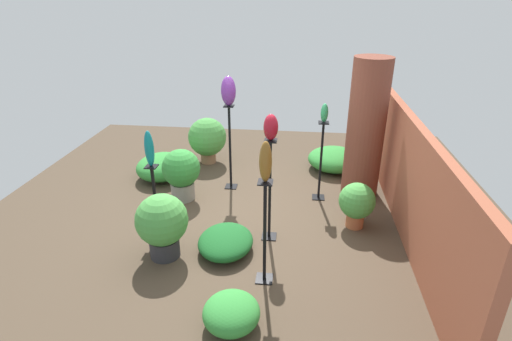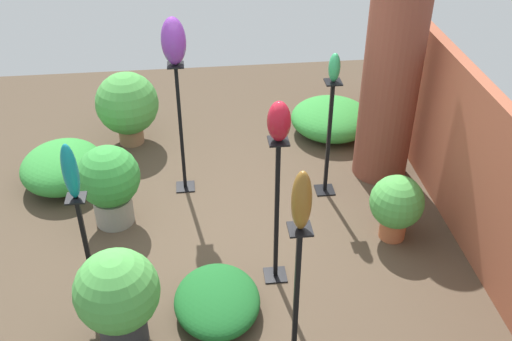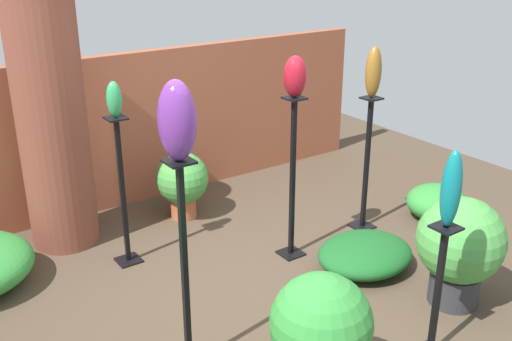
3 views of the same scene
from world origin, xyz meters
name	(u,v)px [view 1 (image 1 of 3)]	position (x,y,z in m)	size (l,w,h in m)	color
ground_plane	(243,214)	(0.00, 0.00, 0.00)	(8.00, 8.00, 0.00)	#4C3D2D
brick_wall_back	(407,175)	(0.00, 2.32, 0.78)	(5.60, 0.12, 1.57)	#9E5138
brick_pillar	(366,129)	(-0.97, 1.84, 1.12)	(0.60, 0.60, 2.24)	brown
pedestal_ruby	(270,195)	(0.58, 0.44, 0.66)	(0.20, 0.20, 1.43)	black
pedestal_violet	(230,151)	(-0.88, -0.34, 0.67)	(0.20, 0.20, 1.45)	black
pedestal_jade	(321,165)	(-0.66, 1.16, 0.60)	(0.20, 0.20, 1.30)	black
pedestal_bronze	(265,237)	(1.47, 0.46, 0.59)	(0.20, 0.20, 1.29)	black
pedestal_teal	(155,200)	(0.51, -1.17, 0.44)	(0.20, 0.20, 0.97)	black
art_vase_ruby	(271,127)	(0.58, 0.44, 1.60)	(0.19, 0.18, 0.33)	maroon
art_vase_violet	(228,91)	(-0.88, -0.34, 1.69)	(0.22, 0.24, 0.47)	#6B2D8C
art_vase_jade	(324,113)	(-0.66, 1.16, 1.45)	(0.12, 0.11, 0.29)	#2D9356
art_vase_bronze	(266,162)	(1.47, 0.46, 1.52)	(0.15, 0.13, 0.46)	brown
art_vase_teal	(149,149)	(0.51, -1.17, 1.22)	(0.12, 0.13, 0.50)	#0F727A
potted_plant_front_left	(357,202)	(0.16, 1.65, 0.39)	(0.51, 0.51, 0.68)	#B25B38
potted_plant_back_center	(181,172)	(-0.38, -1.05, 0.48)	(0.61, 0.61, 0.85)	gray
potted_plant_mid_right	(162,223)	(1.15, -0.85, 0.49)	(0.66, 0.66, 0.86)	#2D2D33
potted_plant_walkway_edge	(207,138)	(-1.92, -0.98, 0.51)	(0.74, 0.74, 0.90)	#936B4C
foliage_bed_east	(334,159)	(-1.87, 1.48, 0.20)	(1.01, 1.00, 0.40)	#338C38
foliage_bed_west	(226,242)	(0.95, -0.10, 0.13)	(0.85, 0.72, 0.26)	#195923
foliage_bed_center	(162,167)	(-1.12, -1.66, 0.21)	(0.98, 0.89, 0.43)	#338C38
foliage_bed_rear	(231,313)	(2.22, 0.20, 0.17)	(0.60, 0.59, 0.33)	#338C38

